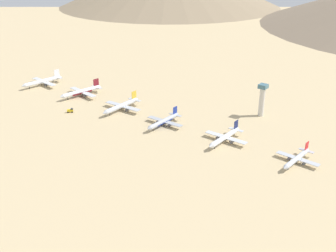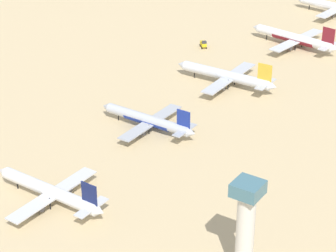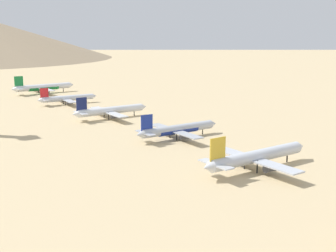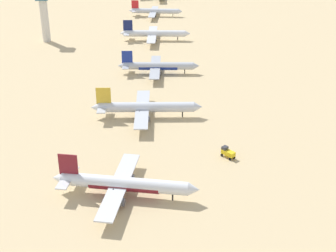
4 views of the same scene
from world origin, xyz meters
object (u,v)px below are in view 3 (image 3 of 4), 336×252
(parked_jet_2, at_px, (256,157))
(parked_jet_5, at_px, (67,98))
(parked_jet_4, at_px, (110,111))
(parked_jet_6, at_px, (43,87))
(parked_jet_3, at_px, (177,129))

(parked_jet_2, xyz_separation_m, parked_jet_5, (0.32, 165.93, -0.87))
(parked_jet_2, relative_size, parked_jet_4, 1.09)
(parked_jet_2, xyz_separation_m, parked_jet_6, (4.73, 221.92, -0.05))
(parked_jet_2, height_order, parked_jet_4, parked_jet_2)
(parked_jet_2, distance_m, parked_jet_5, 165.93)
(parked_jet_2, height_order, parked_jet_5, parked_jet_2)
(parked_jet_3, height_order, parked_jet_4, parked_jet_4)
(parked_jet_4, relative_size, parked_jet_5, 1.13)
(parked_jet_3, height_order, parked_jet_5, parked_jet_3)
(parked_jet_5, relative_size, parked_jet_6, 0.81)
(parked_jet_4, distance_m, parked_jet_5, 56.99)
(parked_jet_5, height_order, parked_jet_6, parked_jet_6)
(parked_jet_4, height_order, parked_jet_5, parked_jet_4)
(parked_jet_3, distance_m, parked_jet_4, 57.13)
(parked_jet_3, relative_size, parked_jet_5, 1.09)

